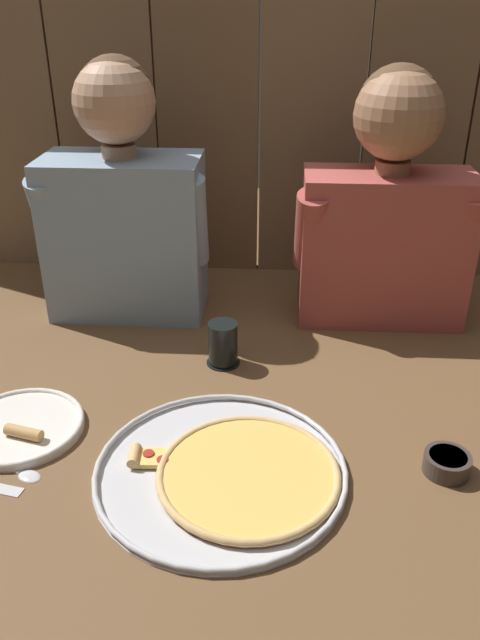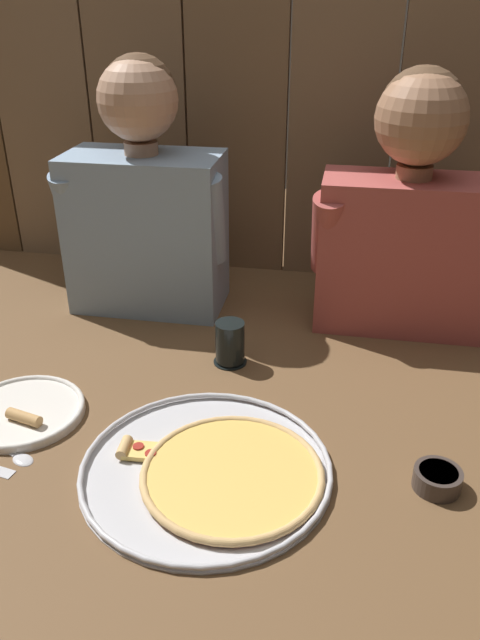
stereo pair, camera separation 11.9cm
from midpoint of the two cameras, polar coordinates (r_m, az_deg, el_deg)
The scene contains 9 objects.
ground_plane at distance 1.21m, azimuth 2.39°, elevation -9.88°, with size 3.20×3.20×0.00m, color brown.
pizza_tray at distance 1.10m, azimuth 1.03°, elevation -13.57°, with size 0.44×0.44×0.03m.
dinner_plate at distance 1.29m, azimuth -16.62°, elevation -8.03°, with size 0.24×0.24×0.03m.
drinking_glass at distance 1.38m, azimuth 1.57°, elevation -2.19°, with size 0.07×0.07×0.10m.
dipping_bowl at distance 1.14m, azimuth 20.46°, elevation -13.41°, with size 0.08×0.08×0.04m.
table_spoon at distance 1.20m, azimuth -17.07°, elevation -11.62°, with size 0.13×0.08×0.01m.
diner_left at distance 1.57m, azimuth -6.46°, elevation 10.84°, with size 0.41×0.21×0.61m.
diner_right at distance 1.52m, azimuth 17.33°, elevation 9.40°, with size 0.43×0.22×0.60m.
wooden_backdrop_wall at distance 1.73m, azimuth 6.69°, elevation 22.04°, with size 2.19×0.03×1.13m.
Camera 2 is at (0.18, -0.94, 0.74)m, focal length 35.27 mm.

